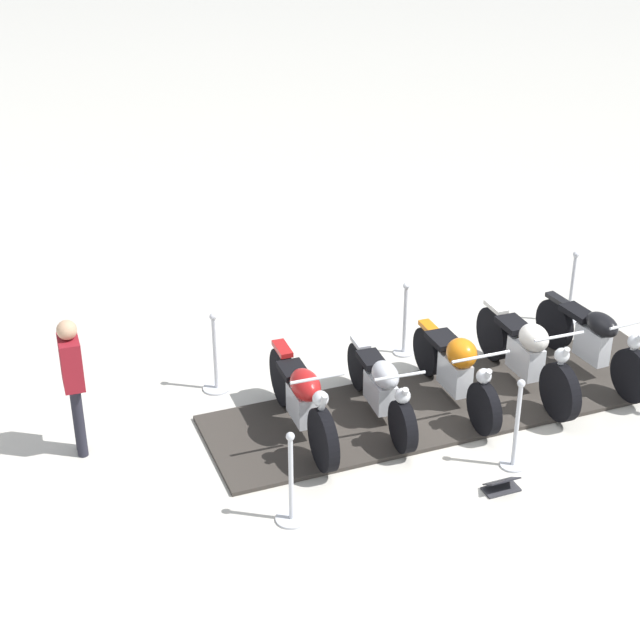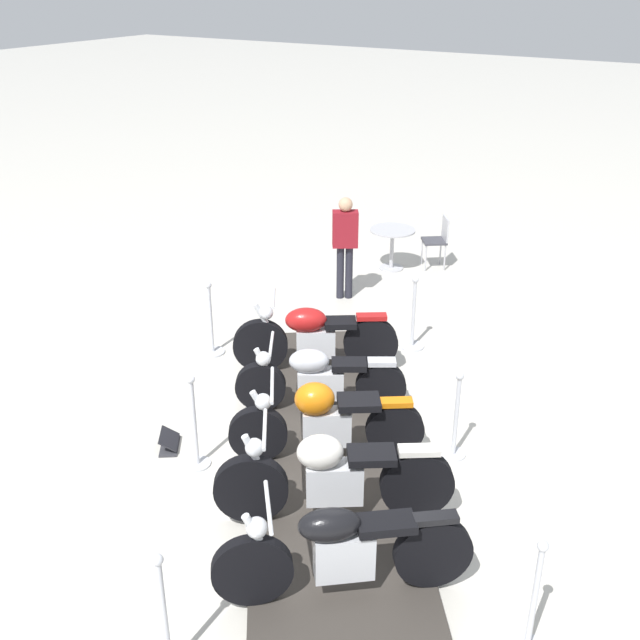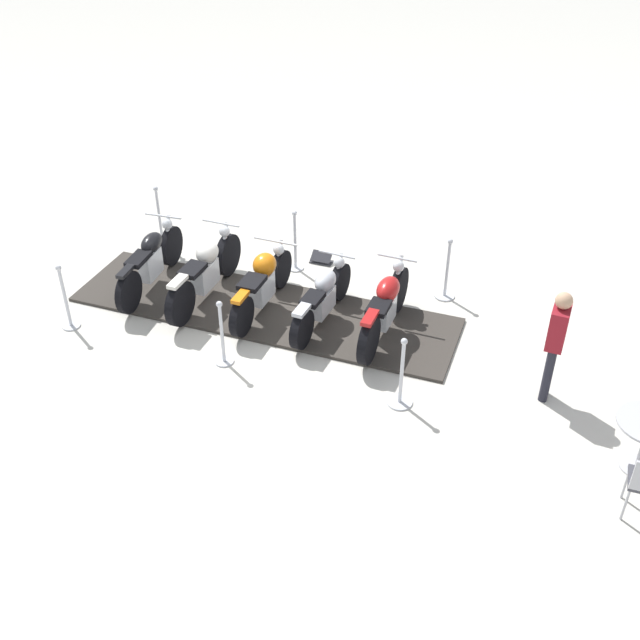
# 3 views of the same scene
# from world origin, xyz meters

# --- Properties ---
(ground_plane) EXTENTS (80.00, 80.00, 0.00)m
(ground_plane) POSITION_xyz_m (0.00, 0.00, 0.00)
(ground_plane) COLOR beige
(display_platform) EXTENTS (5.99, 4.88, 0.05)m
(display_platform) POSITION_xyz_m (0.00, 0.00, 0.03)
(display_platform) COLOR #38332D
(display_platform) RESTS_ON ground_plane
(motorcycle_maroon) EXTENTS (1.30, 1.88, 1.05)m
(motorcycle_maroon) POSITION_xyz_m (-1.61, -1.16, 0.53)
(motorcycle_maroon) COLOR black
(motorcycle_maroon) RESTS_ON display_platform
(motorcycle_chrome) EXTENTS (1.17, 1.82, 0.89)m
(motorcycle_chrome) POSITION_xyz_m (-0.80, -0.60, 0.46)
(motorcycle_chrome) COLOR black
(motorcycle_chrome) RESTS_ON display_platform
(motorcycle_copper) EXTENTS (1.29, 1.82, 0.93)m
(motorcycle_copper) POSITION_xyz_m (0.02, -0.03, 0.52)
(motorcycle_copper) COLOR black
(motorcycle_copper) RESTS_ON display_platform
(motorcycle_cream) EXTENTS (1.39, 1.99, 1.04)m
(motorcycle_cream) POSITION_xyz_m (0.83, 0.55, 0.53)
(motorcycle_cream) COLOR black
(motorcycle_cream) RESTS_ON display_platform
(motorcycle_black) EXTENTS (1.48, 1.80, 1.00)m
(motorcycle_black) POSITION_xyz_m (1.64, 1.11, 0.53)
(motorcycle_black) COLOR black
(motorcycle_black) RESTS_ON display_platform
(stanchion_left_mid) EXTENTS (0.28, 0.28, 1.05)m
(stanchion_left_mid) POSITION_xyz_m (-0.81, 1.15, 0.38)
(stanchion_left_mid) COLOR silver
(stanchion_left_mid) RESTS_ON ground_plane
(stanchion_right_front) EXTENTS (0.33, 0.33, 1.07)m
(stanchion_right_front) POSITION_xyz_m (-1.34, -2.66, 0.34)
(stanchion_right_front) COLOR silver
(stanchion_right_front) RESTS_ON ground_plane
(stanchion_left_front) EXTENTS (0.35, 0.35, 1.07)m
(stanchion_left_front) POSITION_xyz_m (-2.95, -0.35, 0.32)
(stanchion_left_front) COLOR silver
(stanchion_left_front) RESTS_ON ground_plane
(stanchion_right_mid) EXTENTS (0.28, 0.28, 1.11)m
(stanchion_right_mid) POSITION_xyz_m (0.81, -1.15, 0.41)
(stanchion_right_mid) COLOR silver
(stanchion_right_mid) RESTS_ON ground_plane
(stanchion_right_rear) EXTENTS (0.35, 0.35, 1.13)m
(stanchion_right_rear) POSITION_xyz_m (2.95, 0.35, 0.34)
(stanchion_right_rear) COLOR silver
(stanchion_right_rear) RESTS_ON ground_plane
(stanchion_left_rear) EXTENTS (0.28, 0.28, 1.09)m
(stanchion_left_rear) POSITION_xyz_m (1.34, 2.66, 0.40)
(stanchion_left_rear) COLOR silver
(stanchion_left_rear) RESTS_ON ground_plane
(info_placard) EXTENTS (0.44, 0.39, 0.19)m
(info_placard) POSITION_xyz_m (0.72, -1.63, 0.05)
(info_placard) COLOR #333338
(info_placard) RESTS_ON ground_plane
(bystander_person) EXTENTS (0.40, 0.46, 1.68)m
(bystander_person) POSITION_xyz_m (-3.98, -2.04, 1.00)
(bystander_person) COLOR #23232D
(bystander_person) RESTS_ON ground_plane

